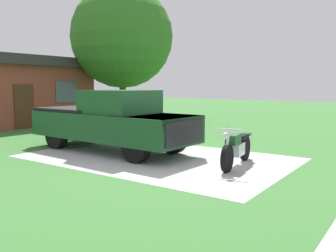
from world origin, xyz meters
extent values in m
plane|color=#3B7433|center=(0.00, 0.00, 0.00)|extent=(80.00, 80.00, 0.00)
cube|color=#B3B3B3|center=(0.00, 0.00, 0.00)|extent=(4.71, 7.32, 0.01)
cylinder|color=black|center=(-0.44, -2.40, 0.33)|extent=(0.67, 0.21, 0.66)
cylinder|color=black|center=(1.10, -2.19, 0.33)|extent=(0.67, 0.21, 0.66)
cube|color=silver|center=(0.36, -2.29, 0.42)|extent=(0.59, 0.33, 0.32)
cube|color=#194723|center=(0.01, -2.34, 0.72)|extent=(0.55, 0.33, 0.24)
cube|color=black|center=(0.66, -2.25, 0.70)|extent=(0.63, 0.36, 0.12)
cube|color=#194723|center=(1.10, -2.19, 0.70)|extent=(0.50, 0.26, 0.08)
cylinder|color=silver|center=(-0.44, -2.40, 0.70)|extent=(0.34, 0.10, 0.77)
cylinder|color=silver|center=(-0.44, -2.40, 1.02)|extent=(0.13, 0.70, 0.04)
sphere|color=silver|center=(-0.55, -2.41, 0.88)|extent=(0.16, 0.16, 0.16)
cylinder|color=black|center=(0.76, -0.04, 0.42)|extent=(0.34, 0.85, 0.84)
cylinder|color=black|center=(-0.88, 0.04, 0.42)|extent=(0.34, 0.85, 0.84)
cylinder|color=black|center=(0.92, 3.46, 0.42)|extent=(0.34, 0.85, 0.84)
cylinder|color=black|center=(-0.72, 3.54, 0.42)|extent=(0.34, 0.85, 0.84)
cube|color=#194723|center=(0.02, 1.80, 0.80)|extent=(2.26, 5.69, 0.80)
cube|color=#194723|center=(-0.06, -0.05, 1.10)|extent=(1.99, 1.99, 0.20)
cube|color=#194723|center=(0.01, 1.40, 1.55)|extent=(1.89, 1.98, 0.70)
cube|color=#3F4C56|center=(-0.03, 0.60, 1.45)|extent=(1.71, 0.24, 0.60)
cube|color=black|center=(0.10, 3.35, 1.05)|extent=(2.01, 2.48, 0.50)
cube|color=black|center=(-0.10, -0.98, 0.80)|extent=(1.70, 0.18, 0.64)
cylinder|color=brown|center=(6.96, 7.63, 1.37)|extent=(0.36, 0.36, 2.74)
sphere|color=#357325|center=(6.96, 7.63, 4.70)|extent=(5.60, 5.60, 5.60)
cube|color=#4C2D19|center=(1.87, 9.25, 1.05)|extent=(1.00, 0.08, 2.10)
cube|color=#4C5966|center=(4.39, 9.25, 1.70)|extent=(1.40, 0.06, 1.10)
camera|label=1|loc=(-8.05, -6.06, 2.04)|focal=38.43mm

